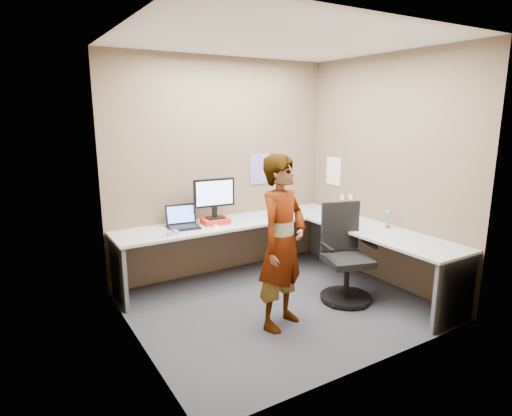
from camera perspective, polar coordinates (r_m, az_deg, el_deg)
ground at (r=4.73m, az=3.11°, el=-12.89°), size 3.00×3.00×0.00m
wall_back at (r=5.43m, az=-4.49°, el=5.36°), size 3.00×0.00×3.00m
wall_right at (r=5.31m, az=16.85°, el=4.68°), size 0.00×2.70×2.70m
wall_left at (r=3.70m, az=-16.23°, el=1.40°), size 0.00×2.70×2.70m
ceiling at (r=4.31m, az=3.58°, el=21.46°), size 3.00×3.00×0.00m
desk at (r=5.05m, az=4.84°, el=-4.07°), size 2.98×2.58×0.73m
paper_ream at (r=5.15m, az=-5.42°, el=-1.73°), size 0.34×0.26×0.06m
monitor at (r=5.10m, az=-5.58°, el=1.73°), size 0.51×0.17×0.48m
laptop at (r=5.04m, az=-9.79°, el=-1.79°), size 0.39×0.34×0.25m
trackball_mouse at (r=4.75m, az=-11.05°, el=-3.25°), size 0.12×0.08×0.07m
origami at (r=4.93m, az=-5.38°, el=-2.42°), size 0.10×0.10×0.06m
stapler at (r=5.64m, az=10.86°, el=-0.67°), size 0.15×0.06×0.05m
flower at (r=5.13m, az=17.23°, el=-1.03°), size 0.07×0.07×0.22m
calendar_purple at (r=5.69m, az=0.54°, el=5.23°), size 0.30×0.01×0.40m
calendar_white at (r=5.95m, az=10.29°, el=4.86°), size 0.01×0.28×0.38m
sticky_note_a at (r=5.74m, az=12.48°, el=1.45°), size 0.01×0.07×0.07m
sticky_note_b at (r=5.80m, az=12.08°, el=0.28°), size 0.01×0.07×0.07m
sticky_note_c at (r=5.72m, az=12.89°, el=-0.14°), size 0.01×0.07×0.07m
sticky_note_d at (r=5.85m, az=11.46°, el=1.41°), size 0.01×0.07×0.07m
office_chair at (r=4.84m, az=11.75°, el=-7.02°), size 0.60×0.59×1.05m
person at (r=4.05m, az=3.52°, el=-4.66°), size 0.72×0.60×1.67m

